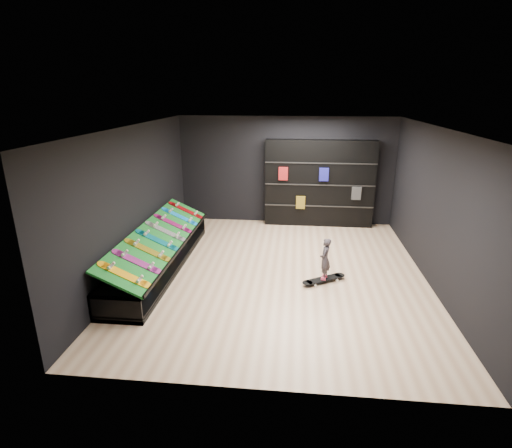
# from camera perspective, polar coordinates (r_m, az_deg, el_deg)

# --- Properties ---
(floor) EXTENTS (6.00, 7.00, 0.01)m
(floor) POSITION_cam_1_polar(r_m,az_deg,el_deg) (8.50, 3.24, -6.95)
(floor) COLOR #D1B08D
(floor) RESTS_ON ground
(ceiling) EXTENTS (6.00, 7.00, 0.01)m
(ceiling) POSITION_cam_1_polar(r_m,az_deg,el_deg) (7.70, 3.65, 13.64)
(ceiling) COLOR white
(ceiling) RESTS_ON ground
(wall_back) EXTENTS (6.00, 0.02, 3.00)m
(wall_back) POSITION_cam_1_polar(r_m,az_deg,el_deg) (11.38, 4.27, 7.58)
(wall_back) COLOR black
(wall_back) RESTS_ON ground
(wall_front) EXTENTS (6.00, 0.02, 3.00)m
(wall_front) POSITION_cam_1_polar(r_m,az_deg,el_deg) (4.70, 1.40, -8.71)
(wall_front) COLOR black
(wall_front) RESTS_ON ground
(wall_left) EXTENTS (0.02, 7.00, 3.00)m
(wall_left) POSITION_cam_1_polar(r_m,az_deg,el_deg) (8.63, -16.92, 3.28)
(wall_left) COLOR black
(wall_left) RESTS_ON ground
(wall_right) EXTENTS (0.02, 7.00, 3.00)m
(wall_right) POSITION_cam_1_polar(r_m,az_deg,el_deg) (8.40, 24.33, 2.01)
(wall_right) COLOR black
(wall_right) RESTS_ON ground
(display_rack) EXTENTS (0.90, 4.50, 0.50)m
(display_rack) POSITION_cam_1_polar(r_m,az_deg,el_deg) (8.87, -13.48, -4.57)
(display_rack) COLOR black
(display_rack) RESTS_ON ground
(turf_ramp) EXTENTS (0.92, 4.50, 0.46)m
(turf_ramp) POSITION_cam_1_polar(r_m,az_deg,el_deg) (8.68, -13.39, -1.79)
(turf_ramp) COLOR #0E5A19
(turf_ramp) RESTS_ON display_rack
(back_shelving) EXTENTS (3.00, 0.35, 2.40)m
(back_shelving) POSITION_cam_1_polar(r_m,az_deg,el_deg) (11.28, 9.02, 5.73)
(back_shelving) COLOR black
(back_shelving) RESTS_ON ground
(floor_skateboard) EXTENTS (0.95, 0.71, 0.09)m
(floor_skateboard) POSITION_cam_1_polar(r_m,az_deg,el_deg) (8.17, 9.66, -7.93)
(floor_skateboard) COLOR black
(floor_skateboard) RESTS_ON ground
(child) EXTENTS (0.18, 0.22, 0.51)m
(child) POSITION_cam_1_polar(r_m,az_deg,el_deg) (8.05, 9.78, -6.03)
(child) COLOR black
(child) RESTS_ON floor_skateboard
(display_board_0) EXTENTS (0.93, 0.22, 0.50)m
(display_board_0) POSITION_cam_1_polar(r_m,az_deg,el_deg) (7.05, -18.28, -6.90)
(display_board_0) COLOR yellow
(display_board_0) RESTS_ON turf_ramp
(display_board_1) EXTENTS (0.93, 0.22, 0.50)m
(display_board_1) POSITION_cam_1_polar(r_m,az_deg,el_deg) (7.50, -16.64, -5.16)
(display_board_1) COLOR #2626BF
(display_board_1) RESTS_ON turf_ramp
(display_board_2) EXTENTS (0.93, 0.22, 0.50)m
(display_board_2) POSITION_cam_1_polar(r_m,az_deg,el_deg) (7.96, -15.19, -3.62)
(display_board_2) COLOR yellow
(display_board_2) RESTS_ON turf_ramp
(display_board_3) EXTENTS (0.93, 0.22, 0.50)m
(display_board_3) POSITION_cam_1_polar(r_m,az_deg,el_deg) (8.43, -13.91, -2.25)
(display_board_3) COLOR #0C8C99
(display_board_3) RESTS_ON turf_ramp
(display_board_4) EXTENTS (0.93, 0.22, 0.50)m
(display_board_4) POSITION_cam_1_polar(r_m,az_deg,el_deg) (8.91, -12.77, -1.03)
(display_board_4) COLOR black
(display_board_4) RESTS_ON turf_ramp
(display_board_5) EXTENTS (0.93, 0.22, 0.50)m
(display_board_5) POSITION_cam_1_polar(r_m,az_deg,el_deg) (9.40, -11.74, 0.07)
(display_board_5) COLOR #E5198C
(display_board_5) RESTS_ON turf_ramp
(display_board_6) EXTENTS (0.93, 0.22, 0.50)m
(display_board_6) POSITION_cam_1_polar(r_m,az_deg,el_deg) (9.89, -10.82, 1.06)
(display_board_6) COLOR blue
(display_board_6) RESTS_ON turf_ramp
(display_board_7) EXTENTS (0.93, 0.22, 0.50)m
(display_board_7) POSITION_cam_1_polar(r_m,az_deg,el_deg) (10.39, -9.98, 1.96)
(display_board_7) COLOR red
(display_board_7) RESTS_ON turf_ramp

